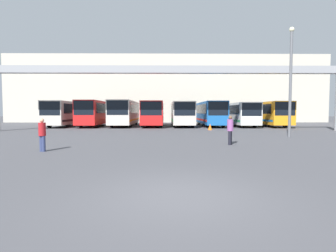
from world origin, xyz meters
name	(u,v)px	position (x,y,z in m)	size (l,w,h in m)	color
ground_plane	(179,196)	(0.00, 0.00, 0.00)	(200.00, 200.00, 0.00)	#47474C
building_backdrop	(167,91)	(0.00, 46.11, 5.97)	(57.15, 12.00, 11.94)	#B7B2A3
overhead_gantry	(168,75)	(0.00, 19.95, 5.42)	(34.23, 0.80, 6.32)	gray
bus_slot_0	(67,112)	(-13.05, 28.47, 1.81)	(2.52, 10.53, 3.14)	beige
bus_slot_1	(96,112)	(-9.32, 28.23, 1.85)	(2.43, 10.05, 3.22)	red
bus_slot_2	(125,112)	(-5.59, 28.76, 1.87)	(2.62, 11.12, 3.24)	beige
bus_slot_3	(153,112)	(-1.86, 28.39, 1.81)	(2.60, 10.39, 3.14)	red
bus_slot_4	(182,113)	(1.86, 28.35, 1.77)	(2.58, 10.29, 3.07)	beige
bus_slot_5	(210,112)	(5.59, 28.63, 1.80)	(2.47, 10.86, 3.12)	#1959A5
bus_slot_6	(239,113)	(9.32, 28.22, 1.71)	(2.45, 10.05, 2.97)	silver
bus_slot_7	(267,112)	(13.05, 28.48, 1.78)	(2.53, 10.55, 3.09)	orange
pedestrian_near_center	(42,134)	(-6.15, 6.66, 0.84)	(0.33, 0.33, 1.58)	navy
pedestrian_mid_right	(230,129)	(3.40, 9.07, 0.89)	(0.35, 0.35, 1.67)	black
traffic_cone	(210,127)	(4.31, 21.06, 0.33)	(0.44, 0.44, 0.65)	orange
lamp_post	(291,78)	(8.86, 13.39, 4.37)	(0.36, 0.36, 8.01)	#595B60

